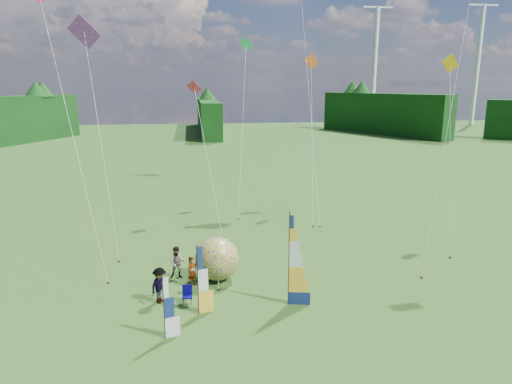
{
  "coord_description": "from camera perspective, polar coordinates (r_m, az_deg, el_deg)",
  "views": [
    {
      "loc": [
        -4.14,
        -17.78,
        10.74
      ],
      "look_at": [
        -1.0,
        4.0,
        5.5
      ],
      "focal_mm": 32.0,
      "sensor_mm": 36.0,
      "label": 1
    }
  ],
  "objects": [
    {
      "name": "ground",
      "position": [
        21.18,
        4.42,
        -17.12
      ],
      "size": [
        220.0,
        220.0,
        0.0
      ],
      "primitive_type": "plane",
      "color": "#476B23",
      "rests_on": "ground"
    },
    {
      "name": "treeline_ring",
      "position": [
        19.46,
        4.63,
        -6.91
      ],
      "size": [
        210.0,
        210.0,
        8.0
      ],
      "primitive_type": null,
      "color": "#134213",
      "rests_on": "ground"
    },
    {
      "name": "turbine_left",
      "position": [
        135.04,
        25.91,
        13.9
      ],
      "size": [
        8.0,
        1.2,
        30.0
      ],
      "primitive_type": null,
      "color": "silver",
      "rests_on": "ground"
    },
    {
      "name": "turbine_right",
      "position": [
        129.54,
        14.59,
        14.86
      ],
      "size": [
        8.0,
        1.2,
        30.0
      ],
      "primitive_type": null,
      "color": "silver",
      "rests_on": "ground"
    },
    {
      "name": "feather_banner_main",
      "position": [
        22.55,
        4.12,
        -8.58
      ],
      "size": [
        1.25,
        0.35,
        4.64
      ],
      "primitive_type": null,
      "rotation": [
        0.0,
        0.0,
        -0.2
      ],
      "color": "navy",
      "rests_on": "ground"
    },
    {
      "name": "side_banner_left",
      "position": [
        22.0,
        -7.29,
        -10.99
      ],
      "size": [
        0.95,
        0.3,
        3.39
      ],
      "primitive_type": null,
      "rotation": [
        0.0,
        0.0,
        0.21
      ],
      "color": "yellow",
      "rests_on": "ground"
    },
    {
      "name": "side_banner_far",
      "position": [
        20.39,
        -11.44,
        -14.11
      ],
      "size": [
        0.85,
        0.31,
        2.83
      ],
      "primitive_type": null,
      "rotation": [
        0.0,
        0.0,
        0.26
      ],
      "color": "white",
      "rests_on": "ground"
    },
    {
      "name": "bol_inflatable",
      "position": [
        25.78,
        -4.91,
        -8.31
      ],
      "size": [
        2.83,
        2.83,
        2.45
      ],
      "primitive_type": "sphere",
      "rotation": [
        0.0,
        0.0,
        -0.17
      ],
      "color": "navy",
      "rests_on": "ground"
    },
    {
      "name": "spectator_a",
      "position": [
        25.26,
        -8.0,
        -9.82
      ],
      "size": [
        0.72,
        0.71,
        1.68
      ],
      "primitive_type": "imported",
      "rotation": [
        0.0,
        0.0,
        0.73
      ],
      "color": "#66594C",
      "rests_on": "ground"
    },
    {
      "name": "spectator_b",
      "position": [
        26.34,
        -9.8,
        -8.68
      ],
      "size": [
        0.94,
        0.51,
        1.86
      ],
      "primitive_type": "imported",
      "rotation": [
        0.0,
        0.0,
        -0.07
      ],
      "color": "#66594C",
      "rests_on": "ground"
    },
    {
      "name": "spectator_c",
      "position": [
        23.76,
        -11.94,
        -11.32
      ],
      "size": [
        1.04,
        1.23,
        1.84
      ],
      "primitive_type": "imported",
      "rotation": [
        0.0,
        0.0,
        0.96
      ],
      "color": "#66594C",
      "rests_on": "ground"
    },
    {
      "name": "spectator_d",
      "position": [
        26.07,
        -4.96,
        -8.83
      ],
      "size": [
        1.13,
        0.9,
        1.8
      ],
      "primitive_type": "imported",
      "rotation": [
        0.0,
        0.0,
        2.62
      ],
      "color": "#66594C",
      "rests_on": "ground"
    },
    {
      "name": "camp_chair",
      "position": [
        23.51,
        -8.59,
        -12.66
      ],
      "size": [
        0.56,
        0.56,
        0.94
      ],
      "primitive_type": null,
      "rotation": [
        0.0,
        0.0,
        -0.03
      ],
      "color": "#02003F",
      "rests_on": "ground"
    },
    {
      "name": "kite_whale",
      "position": [
        39.85,
        6.63,
        13.88
      ],
      "size": [
        7.27,
        15.97,
        22.28
      ],
      "primitive_type": null,
      "rotation": [
        0.0,
        0.0,
        0.22
      ],
      "color": "black",
      "rests_on": "ground"
    },
    {
      "name": "kite_rainbow_delta",
      "position": [
        31.18,
        -18.94,
        7.61
      ],
      "size": [
        7.2,
        10.69,
        15.98
      ],
      "primitive_type": null,
      "rotation": [
        0.0,
        0.0,
        -0.13
      ],
      "color": "red",
      "rests_on": "ground"
    },
    {
      "name": "kite_parafoil",
      "position": [
        29.6,
        23.11,
        9.62
      ],
      "size": [
        8.69,
        9.5,
        18.68
      ],
      "primitive_type": null,
      "rotation": [
        0.0,
        0.0,
        -0.08
      ],
      "color": "red",
      "rests_on": "ground"
    },
    {
      "name": "small_kite_red",
      "position": [
        35.05,
        -6.11,
        5.1
      ],
      "size": [
        6.18,
        10.95,
        11.47
      ],
      "primitive_type": null,
      "rotation": [
        0.0,
        0.0,
        -0.26
      ],
      "color": "#E23146",
      "rests_on": "ground"
    },
    {
      "name": "small_kite_orange",
      "position": [
        38.26,
        7.05,
        7.54
      ],
      "size": [
        6.81,
        11.35,
        13.82
      ],
      "primitive_type": null,
      "rotation": [
        0.0,
        0.0,
        0.27
      ],
      "color": "#E05B1D",
      "rests_on": "ground"
    },
    {
      "name": "small_kite_yellow",
      "position": [
        33.68,
        23.2,
        5.36
      ],
      "size": [
        5.93,
        9.75,
        13.33
      ],
      "primitive_type": null,
      "rotation": [
        0.0,
        0.0,
        0.08
      ],
      "color": "#E19D0B",
      "rests_on": "ground"
    },
    {
      "name": "small_kite_pink",
      "position": [
        28.07,
        -22.07,
        7.78
      ],
      "size": [
        8.15,
        9.43,
        16.93
      ],
      "primitive_type": null,
      "rotation": [
        0.0,
        0.0,
        0.35
      ],
      "color": "#F623A3",
      "rests_on": "ground"
    },
    {
      "name": "small_kite_green",
      "position": [
        40.74,
        -1.7,
        9.25
      ],
      "size": [
        4.4,
        12.44,
        15.6
      ],
      "primitive_type": null,
      "rotation": [
        0.0,
        0.0,
        0.01
      ],
      "color": "green",
      "rests_on": "ground"
    }
  ]
}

